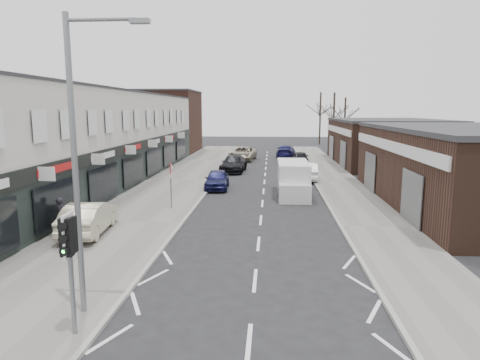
% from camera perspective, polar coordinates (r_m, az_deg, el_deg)
% --- Properties ---
extents(ground, '(160.00, 160.00, 0.00)m').
position_cam_1_polar(ground, '(13.02, 1.66, -16.59)').
color(ground, black).
rests_on(ground, ground).
extents(pavement_left, '(5.50, 64.00, 0.12)m').
position_cam_1_polar(pavement_left, '(34.92, -7.87, -0.01)').
color(pavement_left, slate).
rests_on(pavement_left, ground).
extents(pavement_right, '(3.50, 64.00, 0.12)m').
position_cam_1_polar(pavement_right, '(34.57, 12.85, -0.26)').
color(pavement_right, slate).
rests_on(pavement_right, ground).
extents(shop_terrace_left, '(8.00, 41.00, 7.10)m').
position_cam_1_polar(shop_terrace_left, '(34.26, -20.04, 5.21)').
color(shop_terrace_left, beige).
rests_on(shop_terrace_left, ground).
extents(brick_block_far, '(8.00, 10.00, 8.00)m').
position_cam_1_polar(brick_block_far, '(58.42, -9.79, 7.57)').
color(brick_block_far, '#40231B').
rests_on(brick_block_far, ground).
extents(right_unit_near, '(10.00, 18.00, 4.50)m').
position_cam_1_polar(right_unit_near, '(28.57, 28.98, 1.26)').
color(right_unit_near, '#3B251A').
rests_on(right_unit_near, ground).
extents(right_unit_far, '(10.00, 16.00, 4.50)m').
position_cam_1_polar(right_unit_far, '(47.37, 18.89, 4.69)').
color(right_unit_far, '#3B251A').
rests_on(right_unit_far, ground).
extents(tree_far_a, '(3.60, 3.60, 8.00)m').
position_cam_1_polar(tree_far_a, '(60.57, 12.24, 3.76)').
color(tree_far_a, '#382D26').
rests_on(tree_far_a, ground).
extents(tree_far_b, '(3.60, 3.60, 7.50)m').
position_cam_1_polar(tree_far_b, '(66.86, 13.65, 4.22)').
color(tree_far_b, '#382D26').
rests_on(tree_far_b, ground).
extents(tree_far_c, '(3.60, 3.60, 8.50)m').
position_cam_1_polar(tree_far_c, '(72.37, 10.53, 4.70)').
color(tree_far_c, '#382D26').
rests_on(tree_far_c, ground).
extents(traffic_light, '(0.28, 0.60, 3.10)m').
position_cam_1_polar(traffic_light, '(11.33, -21.84, -8.17)').
color(traffic_light, slate).
rests_on(traffic_light, pavement_left).
extents(street_lamp, '(2.23, 0.22, 8.00)m').
position_cam_1_polar(street_lamp, '(12.04, -20.51, 3.64)').
color(street_lamp, slate).
rests_on(street_lamp, pavement_left).
extents(warning_sign, '(0.12, 0.80, 2.70)m').
position_cam_1_polar(warning_sign, '(24.61, -9.16, 1.08)').
color(warning_sign, slate).
rests_on(warning_sign, pavement_left).
extents(white_van, '(2.04, 5.73, 2.23)m').
position_cam_1_polar(white_van, '(28.98, 7.09, 0.07)').
color(white_van, silver).
rests_on(white_van, ground).
extents(sedan_on_pavement, '(2.01, 4.59, 1.47)m').
position_cam_1_polar(sedan_on_pavement, '(20.68, -19.53, -4.73)').
color(sedan_on_pavement, '#B7B293').
rests_on(sedan_on_pavement, pavement_left).
extents(pedestrian, '(0.70, 0.54, 1.68)m').
position_cam_1_polar(pedestrian, '(21.08, -22.79, -4.37)').
color(pedestrian, black).
rests_on(pedestrian, pavement_left).
extents(parked_car_left_a, '(1.83, 4.13, 1.38)m').
position_cam_1_polar(parked_car_left_a, '(31.08, -3.09, 0.08)').
color(parked_car_left_a, '#151741').
rests_on(parked_car_left_a, ground).
extents(parked_car_left_b, '(2.41, 5.26, 1.49)m').
position_cam_1_polar(parked_car_left_b, '(39.62, -0.85, 2.19)').
color(parked_car_left_b, black).
rests_on(parked_car_left_b, ground).
extents(parked_car_left_c, '(3.10, 5.77, 1.54)m').
position_cam_1_polar(parked_car_left_c, '(48.54, 0.39, 3.54)').
color(parked_car_left_c, '#A39782').
rests_on(parked_car_left_c, ground).
extents(parked_car_right_a, '(1.81, 4.50, 1.45)m').
position_cam_1_polar(parked_car_right_a, '(35.27, 9.01, 1.15)').
color(parked_car_right_a, white).
rests_on(parked_car_right_a, ground).
extents(parked_car_right_b, '(1.93, 4.40, 1.48)m').
position_cam_1_polar(parked_car_right_b, '(44.79, 7.99, 2.92)').
color(parked_car_right_b, black).
rests_on(parked_car_right_b, ground).
extents(parked_car_right_c, '(2.51, 5.19, 1.45)m').
position_cam_1_polar(parked_car_right_c, '(52.19, 6.11, 3.85)').
color(parked_car_right_c, '#161646').
rests_on(parked_car_right_c, ground).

